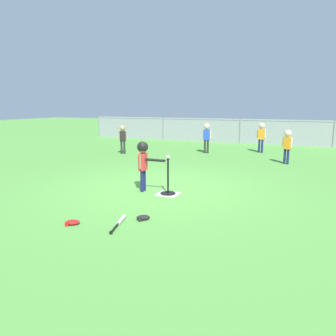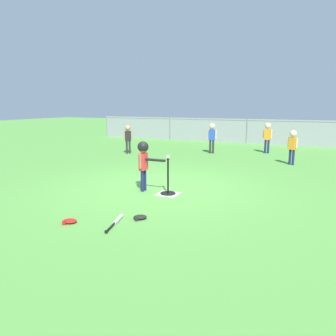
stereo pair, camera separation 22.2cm
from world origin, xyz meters
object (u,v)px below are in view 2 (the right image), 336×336
object	(u,v)px
batting_tee	(168,188)
glove_by_plate	(140,217)
batter_child	(144,156)
fielder_near_right	(128,135)
fielder_near_left	(293,143)
glove_near_bats	(69,221)
fielder_deep_left	(212,134)
spare_bat_silver	(117,221)
baseball_on_tee	(168,157)
fielder_deep_right	(268,134)

from	to	relation	value
batting_tee	glove_by_plate	xyz separation A→B (m)	(0.22, -1.56, -0.09)
batter_child	fielder_near_right	size ratio (longest dim) A/B	1.00
fielder_near_right	glove_by_plate	size ratio (longest dim) A/B	3.95
fielder_near_left	glove_by_plate	distance (m)	6.44
glove_near_bats	fielder_deep_left	bearing A→B (deg)	91.45
fielder_deep_left	spare_bat_silver	world-z (taller)	fielder_deep_left
baseball_on_tee	fielder_deep_left	bearing A→B (deg)	98.69
baseball_on_tee	spare_bat_silver	xyz separation A→B (m)	(-0.04, -1.84, -0.75)
fielder_deep_left	spare_bat_silver	distance (m)	7.74
fielder_deep_left	spare_bat_silver	xyz separation A→B (m)	(0.85, -7.67, -0.70)
fielder_deep_right	fielder_near_left	bearing A→B (deg)	-64.19
fielder_near_right	glove_by_plate	distance (m)	7.19
baseball_on_tee	batter_child	bearing A→B (deg)	-179.67
fielder_deep_right	glove_by_plate	bearing A→B (deg)	-95.32
glove_by_plate	batter_child	bearing A→B (deg)	116.89
batter_child	batting_tee	bearing A→B (deg)	0.33
batting_tee	batter_child	size ratio (longest dim) A/B	0.69
baseball_on_tee	fielder_deep_right	world-z (taller)	fielder_deep_right
glove_by_plate	baseball_on_tee	bearing A→B (deg)	98.12
fielder_deep_left	glove_near_bats	distance (m)	8.03
glove_by_plate	batting_tee	bearing A→B (deg)	98.12
fielder_near_right	spare_bat_silver	xyz separation A→B (m)	(3.68, -6.27, -0.66)
baseball_on_tee	glove_by_plate	bearing A→B (deg)	-81.88
baseball_on_tee	fielder_deep_left	size ratio (longest dim) A/B	0.07
baseball_on_tee	spare_bat_silver	size ratio (longest dim) A/B	0.11
fielder_near_right	fielder_near_left	bearing A→B (deg)	1.60
fielder_near_left	fielder_near_right	distance (m)	5.76
baseball_on_tee	spare_bat_silver	distance (m)	1.99
baseball_on_tee	fielder_deep_right	size ratio (longest dim) A/B	0.06
glove_by_plate	glove_near_bats	bearing A→B (deg)	-145.73
batting_tee	fielder_near_left	size ratio (longest dim) A/B	0.70
fielder_near_left	glove_near_bats	xyz separation A→B (m)	(-2.73, -6.76, -0.65)
fielder_near_right	glove_near_bats	world-z (taller)	fielder_near_right
fielder_deep_left	batting_tee	bearing A→B (deg)	-81.31
spare_bat_silver	glove_by_plate	xyz separation A→B (m)	(0.26, 0.29, 0.01)
baseball_on_tee	glove_near_bats	size ratio (longest dim) A/B	0.28
fielder_deep_right	fielder_deep_left	distance (m)	2.10
batting_tee	baseball_on_tee	distance (m)	0.66
baseball_on_tee	batter_child	distance (m)	0.57
batter_child	spare_bat_silver	distance (m)	2.05
fielder_deep_left	glove_near_bats	xyz separation A→B (m)	(0.20, -8.00, -0.69)
baseball_on_tee	fielder_near_right	distance (m)	5.77
batting_tee	fielder_deep_left	world-z (taller)	fielder_deep_left
spare_bat_silver	batting_tee	bearing A→B (deg)	88.90
fielder_near_left	fielder_deep_right	size ratio (longest dim) A/B	0.93
batting_tee	glove_by_plate	size ratio (longest dim) A/B	2.73
batting_tee	glove_by_plate	distance (m)	1.57
batting_tee	fielder_deep_right	size ratio (longest dim) A/B	0.65
spare_bat_silver	glove_near_bats	bearing A→B (deg)	-152.85
glove_near_bats	baseball_on_tee	bearing A→B (deg)	72.46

